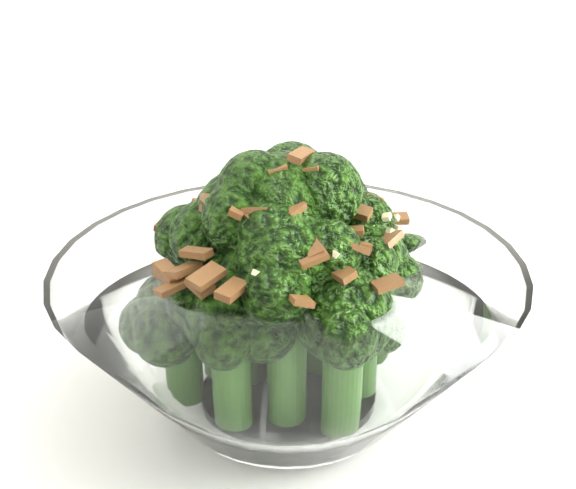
{
  "coord_description": "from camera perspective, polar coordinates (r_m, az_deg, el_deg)",
  "views": [
    {
      "loc": [
        0.13,
        -0.36,
        1.03
      ],
      "look_at": [
        0.12,
        0.01,
        0.85
      ],
      "focal_mm": 50.0,
      "sensor_mm": 36.0,
      "label": 1
    }
  ],
  "objects": [
    {
      "name": "table",
      "position": [
        0.62,
        -5.77,
        -9.0
      ],
      "size": [
        1.39,
        1.14,
        0.75
      ],
      "color": "white",
      "rests_on": "ground"
    },
    {
      "name": "broccoli_dish",
      "position": [
        0.43,
        -0.05,
        -5.15
      ],
      "size": [
        0.25,
        0.25,
        0.16
      ],
      "color": "white",
      "rests_on": "table"
    }
  ]
}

